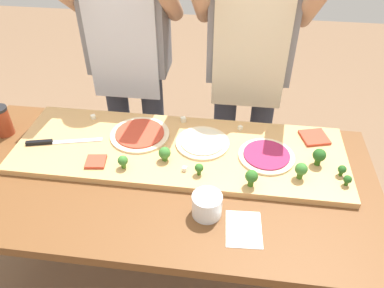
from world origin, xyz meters
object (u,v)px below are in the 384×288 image
Objects in this scene: pizza_whole_beet_magenta at (266,156)px; cook_right at (249,59)px; pizza_slice_far_right at (96,162)px; cheese_crumble_b at (185,169)px; flour_cup at (207,206)px; recipe_note at (244,229)px; pizza_whole_tomato_red at (140,134)px; cheese_crumble_c at (240,128)px; pizza_slice_center at (314,137)px; cook_left at (129,51)px; cheese_crumble_d at (93,117)px; prep_table at (161,194)px; broccoli_floret_back_right at (252,177)px; broccoli_floret_back_left at (319,156)px; broccoli_floret_front_left at (165,153)px; broccoli_floret_center_left at (199,168)px; cheese_crumble_a at (183,120)px; broccoli_floret_back_mid at (123,161)px; chefs_knife at (53,142)px; broccoli_floret_center_right at (348,180)px; sauce_jar at (2,121)px; pizza_whole_cheese_artichoke at (202,142)px; broccoli_floret_front_right at (301,170)px; broccoli_floret_front_mid at (342,170)px.

cook_right reaches higher than pizza_whole_beet_magenta.
cheese_crumble_b is at bearing 0.35° from pizza_slice_far_right.
recipe_note is (0.13, -0.05, -0.04)m from flour_cup.
pizza_whole_tomato_red and cheese_crumble_c have the same top height.
flour_cup reaches higher than pizza_slice_center.
cook_left reaches higher than pizza_whole_tomato_red.
cheese_crumble_c is at bearing 0.55° from cheese_crumble_d.
cook_left is at bearing 113.08° from prep_table.
broccoli_floret_back_right is 0.81m from cheese_crumble_d.
cheese_crumble_d is at bearing 154.75° from broccoli_floret_back_right.
pizza_slice_far_right is at bearing -172.95° from broccoli_floret_back_left.
recipe_note is at bearing -95.40° from broccoli_floret_back_right.
broccoli_floret_front_left is 1.23× the size of broccoli_floret_center_left.
prep_table is 0.37m from cheese_crumble_a.
cheese_crumble_d is 0.12× the size of recipe_note.
cheese_crumble_a is at bearing 99.50° from cheese_crumble_b.
pizza_whole_tomato_red is 3.51× the size of broccoli_floret_back_left.
pizza_whole_beet_magenta is 4.07× the size of broccoli_floret_back_mid.
cheese_crumble_c is at bearing 13.50° from pizza_whole_tomato_red.
broccoli_floret_center_left is at bearing -9.68° from chefs_knife.
cook_left is (-0.91, 0.37, 0.18)m from pizza_slice_center.
broccoli_floret_front_left is 0.70m from broccoli_floret_center_right.
prep_table is 0.40m from broccoli_floret_back_right.
sauce_jar is at bearing 160.69° from pizza_slice_far_right.
pizza_whole_cheese_artichoke reaches higher than recipe_note.
broccoli_floret_back_left is 3.81× the size of cheese_crumble_d.
broccoli_floret_center_right is at bearing 8.00° from broccoli_floret_back_right.
broccoli_floret_back_left reaches higher than broccoli_floret_back_right.
broccoli_floret_front_right reaches higher than broccoli_floret_center_right.
broccoli_floret_back_left is 1.05m from cook_left.
pizza_whole_tomato_red is 0.66m from cook_right.
broccoli_floret_center_right is 0.54m from flour_cup.
pizza_whole_cheese_artichoke is at bearing 98.79° from flour_cup.
cheese_crumble_d is at bearing 140.40° from prep_table.
broccoli_floret_center_right reaches higher than pizza_slice_center.
pizza_whole_cheese_artichoke reaches higher than pizza_slice_far_right.
broccoli_floret_back_right is at bearing -4.14° from broccoli_floret_back_mid.
broccoli_floret_back_left is 0.45m from recipe_note.
broccoli_floret_back_left is at bearing -10.81° from cheese_crumble_d.
broccoli_floret_center_left reaches higher than pizza_whole_tomato_red.
broccoli_floret_center_right is 0.60× the size of broccoli_floret_back_left.
broccoli_floret_center_left is at bearing -173.09° from broccoli_floret_front_mid.
pizza_slice_far_right is 0.67m from cook_left.
broccoli_floret_center_right is at bearing -48.50° from broccoli_floret_back_left.
pizza_whole_beet_magenta is at bearing 174.89° from broccoli_floret_back_left.
broccoli_floret_front_left is 0.84× the size of broccoli_floret_back_left.
broccoli_floret_center_right is at bearing -58.93° from cook_right.
broccoli_floret_front_mid is (0.69, 0.00, -0.01)m from broccoli_floret_front_left.
cook_left is (-0.32, 0.31, 0.17)m from cheese_crumble_a.
cook_left is (-0.62, 0.88, 0.21)m from recipe_note.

